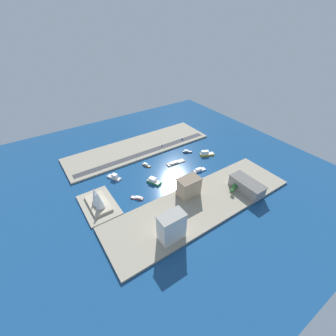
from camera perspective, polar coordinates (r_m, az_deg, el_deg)
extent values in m
plane|color=navy|center=(323.79, -0.77, -0.84)|extent=(440.00, 440.00, 0.00)
cube|color=#9E937F|center=(275.92, 8.44, -8.79)|extent=(70.00, 240.00, 2.56)
cube|color=#9E937F|center=(380.97, -7.39, 5.23)|extent=(70.00, 240.00, 2.56)
cube|color=#A89E89|center=(283.40, -17.11, -8.95)|extent=(58.33, 37.56, 2.00)
cube|color=#38383D|center=(362.77, -5.71, 3.92)|extent=(10.53, 228.00, 0.15)
cube|color=#2D8C4C|center=(303.28, -3.55, -3.51)|extent=(20.81, 15.19, 2.91)
cone|color=#2D8C4C|center=(298.58, -1.93, -4.19)|extent=(3.44, 3.44, 2.62)
cube|color=white|center=(302.21, -3.93, -2.85)|extent=(11.13, 9.76, 4.02)
cube|color=beige|center=(302.33, -3.56, -3.29)|extent=(19.98, 14.58, 0.10)
cube|color=brown|center=(340.88, 1.98, 1.37)|extent=(9.84, 30.14, 1.18)
cone|color=brown|center=(347.96, 4.10, 2.09)|extent=(1.12, 1.12, 1.06)
cube|color=white|center=(338.49, 1.47, 1.38)|extent=(5.98, 13.46, 1.55)
cube|color=beige|center=(340.52, 1.98, 1.46)|extent=(9.44, 28.94, 0.10)
cube|color=silver|center=(319.01, -13.48, -2.41)|extent=(21.37, 15.19, 2.14)
cone|color=silver|center=(325.40, -14.91, -1.81)|extent=(2.58, 2.58, 1.92)
cube|color=white|center=(315.93, -13.37, -1.95)|extent=(9.04, 8.27, 5.37)
cube|color=beige|center=(318.34, -13.51, -2.25)|extent=(20.52, 14.58, 0.10)
cube|color=yellow|center=(364.11, 9.84, 3.43)|extent=(15.57, 23.19, 2.78)
cone|color=yellow|center=(368.19, 11.55, 3.61)|extent=(3.27, 3.27, 2.51)
cube|color=white|center=(360.69, 9.33, 3.92)|extent=(9.09, 12.60, 5.40)
cube|color=beige|center=(363.35, 9.86, 3.62)|extent=(14.94, 22.27, 0.10)
cube|color=blue|center=(327.63, 7.99, -0.58)|extent=(9.63, 19.71, 1.49)
cone|color=blue|center=(332.47, 9.41, -0.13)|extent=(1.51, 1.51, 1.34)
cube|color=white|center=(325.64, 7.80, -0.34)|extent=(5.71, 9.26, 2.89)
cube|color=beige|center=(327.16, 8.00, -0.47)|extent=(9.24, 18.93, 0.10)
cube|color=red|center=(282.71, -7.83, -7.54)|extent=(14.32, 13.86, 1.54)
cone|color=red|center=(285.17, -9.39, -7.26)|extent=(1.96, 1.96, 1.38)
cube|color=white|center=(281.05, -7.49, -7.36)|extent=(7.39, 7.23, 1.75)
cube|color=beige|center=(282.15, -7.84, -7.42)|extent=(13.75, 13.30, 0.10)
cube|color=#1E284C|center=(367.21, 4.91, 4.08)|extent=(11.39, 14.04, 1.84)
cone|color=#1E284C|center=(367.83, 6.12, 4.06)|extent=(2.31, 2.31, 1.66)
cube|color=white|center=(365.98, 4.65, 4.37)|extent=(5.94, 6.93, 2.41)
cube|color=beige|center=(366.70, 4.92, 4.21)|extent=(10.93, 13.47, 0.10)
cube|color=orange|center=(335.78, -5.49, 0.66)|extent=(14.19, 8.57, 1.72)
cone|color=orange|center=(331.94, -4.47, 0.26)|extent=(2.03, 2.03, 1.55)
cube|color=white|center=(335.25, -5.68, 1.02)|extent=(7.04, 5.12, 2.44)
cube|color=beige|center=(335.26, -5.50, 0.79)|extent=(13.62, 8.23, 0.10)
cube|color=gray|center=(300.20, 19.29, -4.33)|extent=(42.67, 19.70, 14.08)
cube|color=slate|center=(295.70, 19.57, -3.23)|extent=(44.38, 20.49, 0.80)
cube|color=tan|center=(275.93, 5.24, -4.81)|extent=(17.63, 26.14, 23.52)
cube|color=#7C6B55|center=(268.20, 5.38, -2.84)|extent=(18.33, 27.19, 0.80)
cube|color=silver|center=(227.22, 0.90, -14.72)|extent=(15.00, 25.89, 30.77)
cube|color=#9D9992|center=(215.27, 0.94, -12.05)|extent=(15.60, 26.93, 0.80)
cylinder|color=black|center=(397.54, 3.37, 7.16)|extent=(0.28, 0.65, 0.64)
cylinder|color=black|center=(398.63, 3.25, 7.25)|extent=(0.28, 0.65, 0.64)
cylinder|color=black|center=(399.16, 3.75, 7.27)|extent=(0.28, 0.65, 0.64)
cylinder|color=black|center=(400.24, 3.63, 7.36)|extent=(0.28, 0.65, 0.64)
cube|color=blue|center=(398.73, 3.50, 7.30)|extent=(1.92, 4.60, 0.87)
cube|color=#262D38|center=(398.50, 3.53, 7.40)|extent=(1.62, 2.60, 0.61)
cylinder|color=black|center=(377.90, -1.72, 5.57)|extent=(0.28, 0.65, 0.64)
cylinder|color=black|center=(379.06, -1.87, 5.67)|extent=(0.28, 0.65, 0.64)
cylinder|color=black|center=(379.51, -1.32, 5.72)|extent=(0.28, 0.65, 0.64)
cylinder|color=black|center=(380.67, -1.47, 5.82)|extent=(0.28, 0.65, 0.64)
cube|color=#B7B7BC|center=(379.14, -1.59, 5.73)|extent=(2.06, 4.71, 0.75)
cube|color=#262D38|center=(378.93, -1.57, 5.83)|extent=(1.74, 2.67, 0.56)
cylinder|color=black|center=(349.83, -7.89, 2.94)|extent=(0.18, 0.18, 5.50)
cube|color=black|center=(348.09, -7.93, 3.39)|extent=(0.36, 0.36, 1.00)
sphere|color=red|center=(347.91, -7.94, 3.43)|extent=(0.24, 0.24, 0.24)
sphere|color=yellow|center=(348.09, -7.93, 3.39)|extent=(0.24, 0.24, 0.24)
sphere|color=green|center=(348.28, -7.93, 3.34)|extent=(0.24, 0.24, 0.24)
cube|color=#BCAD93|center=(281.71, -17.20, -8.59)|extent=(39.26, 21.53, 3.00)
cone|color=white|center=(268.54, -17.11, -7.73)|extent=(13.76, 10.45, 21.92)
cone|color=white|center=(276.55, -17.48, -7.44)|extent=(15.40, 13.15, 14.87)
cone|color=white|center=(280.06, -18.01, -6.33)|extent=(11.15, 9.48, 17.63)
cylinder|color=brown|center=(299.30, 16.33, -5.13)|extent=(0.50, 0.50, 3.34)
sphere|color=#2D7233|center=(296.65, 16.47, -4.51)|extent=(6.37, 6.37, 6.37)
cylinder|color=brown|center=(292.86, 15.81, -6.08)|extent=(0.50, 0.50, 3.25)
sphere|color=#2D7233|center=(290.53, 15.92, -5.55)|extent=(5.01, 5.01, 5.01)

